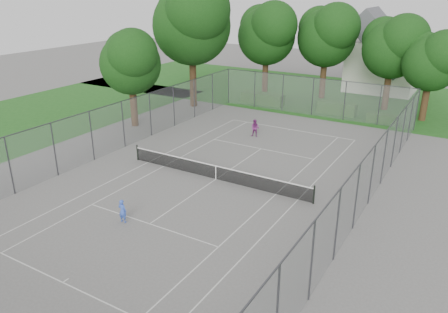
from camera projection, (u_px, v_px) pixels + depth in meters
The scene contains 18 objects.
ground at pixel (216, 179), 27.32m from camera, with size 120.00×120.00×0.00m, color #5F5D5A.
grass_far at pixel (340, 96), 48.11m from camera, with size 60.00×20.00×0.00m, color #1A4D16.
grass_left at pixel (0, 126), 37.81m from camera, with size 16.00×40.00×0.00m, color #1A4D16.
court_markings at pixel (216, 179), 27.32m from camera, with size 11.03×23.83×0.01m.
tennis_net at pixel (216, 172), 27.14m from camera, with size 12.87×0.10×1.10m.
perimeter_fence at pixel (216, 152), 26.66m from camera, with size 18.08×34.08×3.52m.
tree_far_left at pixel (267, 31), 45.60m from camera, with size 6.96×6.36×10.01m.
tree_far_midleft at pixel (327, 33), 44.71m from camera, with size 6.87×6.27×9.88m.
tree_far_midright at pixel (394, 44), 40.42m from camera, with size 6.33×5.78×9.10m.
tree_far_right at pixel (433, 58), 37.24m from camera, with size 5.59×5.11×8.04m.
tree_side_back at pixel (192, 19), 40.84m from camera, with size 8.51×7.77×12.24m.
tree_side_front at pixel (130, 59), 35.71m from camera, with size 5.77×5.27×8.30m.
hedge_left at pixel (263, 98), 44.61m from camera, with size 4.44×1.33×1.11m, color #214F19.
hedge_mid at pixel (337, 108), 41.01m from camera, with size 3.60×1.03×1.13m, color #214F19.
hedge_right at pixel (382, 119), 38.46m from camera, with size 2.60×0.95×0.78m, color #214F19.
house at pixel (383, 59), 48.93m from camera, with size 7.33×5.68×9.13m.
girl_player at pixel (123, 211), 22.17m from camera, with size 0.46×0.30×1.27m, color blue.
woman_player at pixel (255, 128), 34.82m from camera, with size 0.69×0.54×1.42m, color #77276C.
Camera 1 is at (13.20, -21.14, 11.30)m, focal length 35.00 mm.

